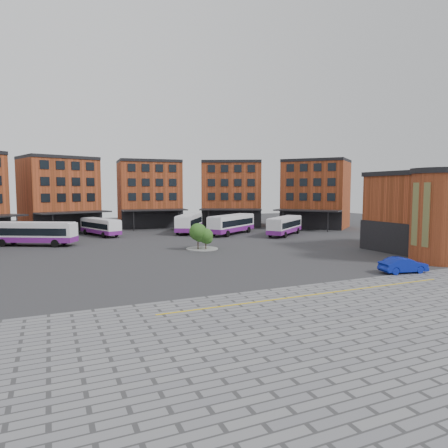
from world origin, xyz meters
name	(u,v)px	position (x,y,z in m)	size (l,w,h in m)	color
ground	(223,265)	(0.00, 0.00, 0.00)	(160.00, 160.00, 0.00)	#28282B
paving_zone	(399,326)	(2.00, -22.00, 0.01)	(50.00, 22.00, 0.02)	slate
yellow_line	(318,294)	(2.00, -14.00, 0.03)	(26.00, 0.15, 0.02)	gold
main_building	(120,195)	(-4.77, 38.25, 7.23)	(94.14, 42.48, 14.60)	#9B4121
east_building	(436,212)	(28.70, -3.06, 5.29)	(17.40, 15.40, 10.60)	#9B4121
tree_island	(203,236)	(1.96, 11.61, 1.90)	(4.40, 4.40, 3.68)	gray
bus_b	(33,233)	(-19.44, 25.02, 1.88)	(12.21, 8.23, 3.47)	white
bus_c	(100,226)	(-8.95, 34.29, 1.65)	(6.07, 10.99, 3.04)	white
bus_d	(189,223)	(7.24, 32.89, 1.89)	(8.73, 12.13, 3.49)	white
bus_e	(232,224)	(13.39, 26.87, 1.93)	(11.95, 9.81, 3.57)	white
bus_f	(285,225)	(21.45, 21.59, 1.80)	(10.83, 9.58, 3.32)	silver
blue_car	(403,265)	(14.73, -10.74, 0.78)	(1.66, 4.76, 1.57)	#0B1B93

